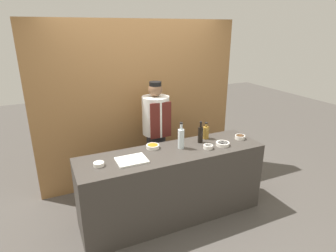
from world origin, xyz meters
The scene contains 13 objects.
ground_plane centered at (0.00, 0.00, 0.00)m, with size 14.00×14.00×0.00m, color #4C4742.
cabinet_wall centered at (0.00, 1.15, 1.20)m, with size 3.05×0.18×2.40m.
counter centered at (0.00, 0.00, 0.45)m, with size 2.26×0.63×0.89m.
sauce_bowl_orange centered at (-0.18, 0.18, 0.92)m, with size 0.16×0.16×0.05m.
sauce_bowl_brown centered at (0.98, -0.01, 0.92)m, with size 0.13×0.13×0.05m.
sauce_bowl_white centered at (-0.87, -0.01, 0.92)m, with size 0.11×0.11×0.04m.
sauce_bowl_purple centered at (0.65, -0.10, 0.92)m, with size 0.17×0.17×0.04m.
sauce_bowl_yellow centered at (0.43, -0.10, 0.92)m, with size 0.12×0.12×0.05m.
cutting_board centered at (-0.52, -0.04, 0.90)m, with size 0.33×0.26×0.02m.
bottle_clear centered at (0.14, 0.05, 1.02)m, with size 0.08×0.08×0.33m.
bottle_vinegar centered at (0.58, 0.19, 0.98)m, with size 0.08×0.08×0.22m.
bottle_soy centered at (0.44, 0.11, 1.00)m, with size 0.06×0.06×0.28m.
chef_center centered at (0.07, 0.68, 0.86)m, with size 0.37×0.37×1.61m.
Camera 1 is at (-1.32, -2.74, 2.28)m, focal length 30.00 mm.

